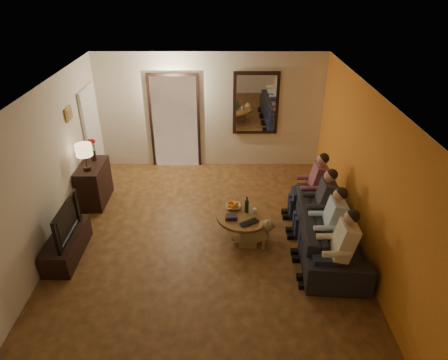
{
  "coord_description": "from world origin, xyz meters",
  "views": [
    {
      "loc": [
        0.3,
        -5.5,
        4.24
      ],
      "look_at": [
        0.3,
        0.3,
        1.05
      ],
      "focal_mm": 32.0,
      "sensor_mm": 36.0,
      "label": 1
    }
  ],
  "objects_px": {
    "laptop": "(251,224)",
    "person_a": "(338,252)",
    "tv": "(61,221)",
    "bowl": "(233,207)",
    "dog": "(254,232)",
    "dresser": "(94,184)",
    "tv_stand": "(67,245)",
    "coffee_table": "(244,226)",
    "sofa": "(328,229)",
    "table_lamp": "(85,157)",
    "person_c": "(320,206)",
    "wine_bottle": "(247,204)",
    "person_b": "(328,227)",
    "person_d": "(313,189)"
  },
  "relations": [
    {
      "from": "laptop",
      "to": "person_a",
      "type": "bearing_deg",
      "value": -68.0
    },
    {
      "from": "tv",
      "to": "bowl",
      "type": "relative_size",
      "value": 3.87
    },
    {
      "from": "dog",
      "to": "laptop",
      "type": "relative_size",
      "value": 1.7
    },
    {
      "from": "dresser",
      "to": "dog",
      "type": "xyz_separation_m",
      "value": [
        3.06,
        -1.43,
        -0.12
      ]
    },
    {
      "from": "person_a",
      "to": "tv_stand",
      "type": "bearing_deg",
      "value": 171.03
    },
    {
      "from": "tv_stand",
      "to": "dog",
      "type": "relative_size",
      "value": 2.11
    },
    {
      "from": "coffee_table",
      "to": "laptop",
      "type": "bearing_deg",
      "value": -70.35
    },
    {
      "from": "dresser",
      "to": "sofa",
      "type": "xyz_separation_m",
      "value": [
        4.28,
        -1.44,
        -0.05
      ]
    },
    {
      "from": "tv",
      "to": "laptop",
      "type": "bearing_deg",
      "value": -85.82
    },
    {
      "from": "table_lamp",
      "to": "person_c",
      "type": "bearing_deg",
      "value": -12.43
    },
    {
      "from": "sofa",
      "to": "coffee_table",
      "type": "xyz_separation_m",
      "value": [
        -1.39,
        0.26,
        -0.13
      ]
    },
    {
      "from": "sofa",
      "to": "wine_bottle",
      "type": "relative_size",
      "value": 7.81
    },
    {
      "from": "person_a",
      "to": "person_b",
      "type": "distance_m",
      "value": 0.6
    },
    {
      "from": "table_lamp",
      "to": "person_b",
      "type": "height_order",
      "value": "table_lamp"
    },
    {
      "from": "person_a",
      "to": "person_c",
      "type": "relative_size",
      "value": 1.0
    },
    {
      "from": "tv",
      "to": "sofa",
      "type": "xyz_separation_m",
      "value": [
        4.28,
        0.24,
        -0.33
      ]
    },
    {
      "from": "laptop",
      "to": "tv",
      "type": "bearing_deg",
      "value": 152.65
    },
    {
      "from": "person_c",
      "to": "bowl",
      "type": "height_order",
      "value": "person_c"
    },
    {
      "from": "tv_stand",
      "to": "person_d",
      "type": "distance_m",
      "value": 4.35
    },
    {
      "from": "table_lamp",
      "to": "laptop",
      "type": "xyz_separation_m",
      "value": [
        2.99,
        -1.24,
        -0.62
      ]
    },
    {
      "from": "tv",
      "to": "laptop",
      "type": "distance_m",
      "value": 3.0
    },
    {
      "from": "person_b",
      "to": "coffee_table",
      "type": "xyz_separation_m",
      "value": [
        -1.29,
        0.56,
        -0.38
      ]
    },
    {
      "from": "person_a",
      "to": "dresser",
      "type": "bearing_deg",
      "value": 150.74
    },
    {
      "from": "sofa",
      "to": "laptop",
      "type": "relative_size",
      "value": 7.36
    },
    {
      "from": "dresser",
      "to": "coffee_table",
      "type": "height_order",
      "value": "dresser"
    },
    {
      "from": "person_d",
      "to": "coffee_table",
      "type": "xyz_separation_m",
      "value": [
        -1.29,
        -0.64,
        -0.38
      ]
    },
    {
      "from": "person_c",
      "to": "bowl",
      "type": "relative_size",
      "value": 4.63
    },
    {
      "from": "tv",
      "to": "person_b",
      "type": "relative_size",
      "value": 0.84
    },
    {
      "from": "person_b",
      "to": "dog",
      "type": "relative_size",
      "value": 2.14
    },
    {
      "from": "person_b",
      "to": "coffee_table",
      "type": "distance_m",
      "value": 1.45
    },
    {
      "from": "tv",
      "to": "person_c",
      "type": "distance_m",
      "value": 4.21
    },
    {
      "from": "tv_stand",
      "to": "laptop",
      "type": "xyz_separation_m",
      "value": [
        2.99,
        0.22,
        0.27
      ]
    },
    {
      "from": "tv",
      "to": "dog",
      "type": "bearing_deg",
      "value": -85.39
    },
    {
      "from": "wine_bottle",
      "to": "person_d",
      "type": "bearing_deg",
      "value": 23.62
    },
    {
      "from": "person_d",
      "to": "tv_stand",
      "type": "bearing_deg",
      "value": -164.73
    },
    {
      "from": "table_lamp",
      "to": "person_a",
      "type": "height_order",
      "value": "table_lamp"
    },
    {
      "from": "person_d",
      "to": "tv",
      "type": "bearing_deg",
      "value": -164.73
    },
    {
      "from": "tv",
      "to": "bowl",
      "type": "distance_m",
      "value": 2.81
    },
    {
      "from": "table_lamp",
      "to": "tv_stand",
      "type": "relative_size",
      "value": 0.46
    },
    {
      "from": "tv",
      "to": "person_a",
      "type": "bearing_deg",
      "value": -98.97
    },
    {
      "from": "person_d",
      "to": "wine_bottle",
      "type": "xyz_separation_m",
      "value": [
        -1.24,
        -0.54,
        0.01
      ]
    },
    {
      "from": "person_a",
      "to": "laptop",
      "type": "distance_m",
      "value": 1.48
    },
    {
      "from": "person_a",
      "to": "person_d",
      "type": "distance_m",
      "value": 1.8
    },
    {
      "from": "sofa",
      "to": "bowl",
      "type": "height_order",
      "value": "sofa"
    },
    {
      "from": "dresser",
      "to": "person_b",
      "type": "xyz_separation_m",
      "value": [
        4.18,
        -1.74,
        0.2
      ]
    },
    {
      "from": "tv_stand",
      "to": "tv",
      "type": "xyz_separation_m",
      "value": [
        0.0,
        0.0,
        0.49
      ]
    },
    {
      "from": "dog",
      "to": "laptop",
      "type": "xyz_separation_m",
      "value": [
        -0.07,
        -0.03,
        0.18
      ]
    },
    {
      "from": "tv_stand",
      "to": "person_d",
      "type": "bearing_deg",
      "value": 15.27
    },
    {
      "from": "table_lamp",
      "to": "bowl",
      "type": "relative_size",
      "value": 2.08
    },
    {
      "from": "table_lamp",
      "to": "dresser",
      "type": "bearing_deg",
      "value": 90.0
    }
  ]
}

